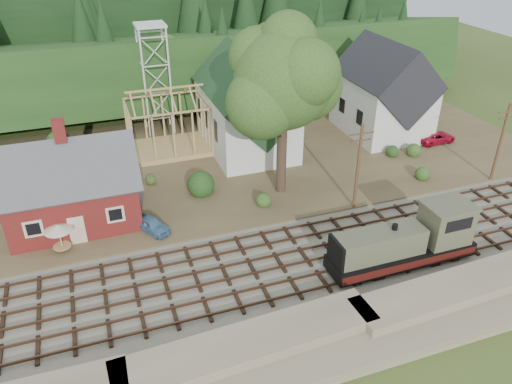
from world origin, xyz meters
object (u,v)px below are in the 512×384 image
object	(u,v)px
car_green	(3,208)
car_red	(436,137)
patio_set	(58,229)
car_blue	(152,224)
locomotive	(408,242)

from	to	relation	value
car_green	car_red	size ratio (longest dim) A/B	0.86
car_green	patio_set	xyz separation A→B (m)	(4.62, -7.08, 1.40)
car_red	patio_set	xyz separation A→B (m)	(-39.57, -7.33, 1.41)
car_blue	car_green	bearing A→B (deg)	118.50
locomotive	car_red	bearing A→B (deg)	47.76
car_blue	car_green	distance (m)	13.31
car_blue	locomotive	bearing A→B (deg)	-62.61
car_blue	patio_set	distance (m)	7.06
patio_set	car_blue	bearing A→B (deg)	3.52
locomotive	car_green	world-z (taller)	locomotive
locomotive	car_blue	xyz separation A→B (m)	(-17.05, 10.30, -1.11)
car_green	patio_set	world-z (taller)	patio_set
car_blue	car_green	world-z (taller)	car_green
car_blue	car_green	xyz separation A→B (m)	(-11.52, 6.66, 0.03)
car_green	patio_set	distance (m)	8.57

